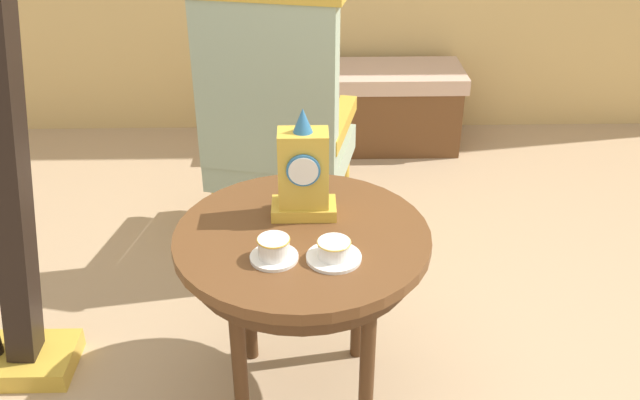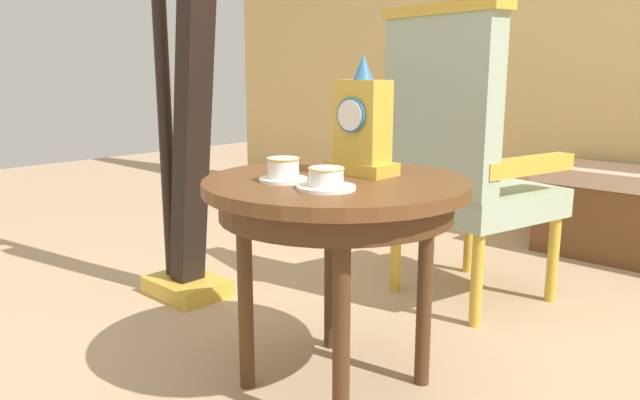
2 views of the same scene
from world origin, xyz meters
name	(u,v)px [view 2 (image 2 of 2)]	position (x,y,z in m)	size (l,w,h in m)	color
ground_plane	(342,400)	(0.00, 0.00, 0.00)	(10.00, 10.00, 0.00)	tan
side_table	(336,205)	(-0.07, 0.05, 0.55)	(0.73, 0.73, 0.62)	brown
teacup_left	(283,171)	(-0.15, -0.08, 0.65)	(0.13, 0.13, 0.06)	white
teacup_right	(326,180)	(0.01, -0.08, 0.64)	(0.15, 0.15, 0.06)	white
mantel_clock	(362,127)	(-0.07, 0.16, 0.75)	(0.19, 0.11, 0.34)	gold
armchair	(460,155)	(-0.18, 0.88, 0.59)	(0.64, 0.64, 1.14)	#9EB299
harp	(184,120)	(-0.98, 0.19, 0.72)	(0.40, 0.24, 1.78)	gold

